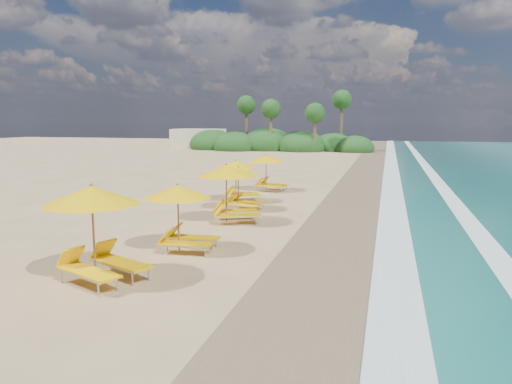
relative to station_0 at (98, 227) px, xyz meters
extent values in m
plane|color=tan|center=(1.95, 8.32, -1.42)|extent=(160.00, 160.00, 0.00)
cube|color=#7E6A4B|center=(5.95, 8.32, -1.42)|extent=(4.00, 160.00, 0.01)
cube|color=white|center=(7.45, 8.32, -1.39)|extent=(1.20, 160.00, 0.01)
cube|color=white|center=(10.45, 8.32, -1.40)|extent=(0.80, 160.00, 0.01)
cylinder|color=olive|center=(-0.18, 0.08, -0.21)|extent=(0.06, 0.06, 2.43)
cone|color=#FFC505|center=(-0.18, 0.08, 0.80)|extent=(3.27, 3.27, 0.49)
sphere|color=olive|center=(-0.18, 0.08, 1.07)|extent=(0.09, 0.09, 0.09)
cylinder|color=olive|center=(0.78, 3.23, -0.38)|extent=(0.05, 0.05, 2.08)
cone|color=#FFC505|center=(0.78, 3.23, 0.48)|extent=(2.29, 2.29, 0.42)
sphere|color=olive|center=(0.78, 3.23, 0.71)|extent=(0.07, 0.07, 0.07)
cylinder|color=olive|center=(0.88, 7.69, -0.27)|extent=(0.06, 0.06, 2.31)
cone|color=#FFC505|center=(0.88, 7.69, 0.69)|extent=(3.09, 3.09, 0.46)
sphere|color=olive|center=(0.88, 7.69, 0.95)|extent=(0.08, 0.08, 0.08)
cylinder|color=olive|center=(0.48, 10.55, -0.45)|extent=(0.05, 0.05, 1.94)
cone|color=#FFC505|center=(0.48, 10.55, 0.36)|extent=(2.39, 2.39, 0.39)
sphere|color=olive|center=(0.48, 10.55, 0.57)|extent=(0.07, 0.07, 0.07)
cylinder|color=olive|center=(-0.31, 12.67, -0.39)|extent=(0.05, 0.05, 2.06)
cone|color=#FFC505|center=(-0.31, 12.67, 0.46)|extent=(2.85, 2.85, 0.41)
sphere|color=olive|center=(-0.31, 12.67, 0.70)|extent=(0.07, 0.07, 0.07)
cylinder|color=olive|center=(0.25, 16.78, -0.38)|extent=(0.05, 0.05, 2.08)
cone|color=#FFC505|center=(0.25, 16.78, 0.48)|extent=(2.45, 2.45, 0.42)
sphere|color=olive|center=(0.25, 16.78, 0.71)|extent=(0.07, 0.07, 0.07)
ellipsoid|color=#163D14|center=(-4.05, 53.32, -0.80)|extent=(6.40, 6.40, 4.16)
ellipsoid|color=#163D14|center=(-9.05, 54.32, -0.72)|extent=(7.20, 7.20, 4.68)
ellipsoid|color=#163D14|center=(-13.05, 52.32, -0.84)|extent=(6.00, 6.00, 3.90)
ellipsoid|color=#163D14|center=(-0.05, 55.32, -0.88)|extent=(5.60, 5.60, 3.64)
ellipsoid|color=#163D14|center=(-17.05, 54.32, -0.78)|extent=(6.60, 6.60, 4.29)
ellipsoid|color=#163D14|center=(2.95, 53.32, -0.93)|extent=(5.00, 5.00, 3.25)
cylinder|color=brown|center=(-2.05, 51.32, 1.08)|extent=(0.36, 0.36, 5.00)
sphere|color=#163D14|center=(-2.05, 51.32, 3.58)|extent=(2.60, 2.60, 2.60)
cylinder|color=brown|center=(-8.05, 52.32, 1.38)|extent=(0.36, 0.36, 5.60)
sphere|color=#163D14|center=(-8.05, 52.32, 4.18)|extent=(2.60, 2.60, 2.60)
cylinder|color=brown|center=(-12.05, 54.32, 1.68)|extent=(0.36, 0.36, 6.20)
sphere|color=#163D14|center=(-12.05, 54.32, 4.78)|extent=(2.60, 2.60, 2.60)
cylinder|color=brown|center=(0.95, 55.32, 1.98)|extent=(0.36, 0.36, 6.80)
sphere|color=#163D14|center=(0.95, 55.32, 5.38)|extent=(2.60, 2.60, 2.60)
cube|color=beige|center=(-20.05, 56.32, -0.02)|extent=(7.00, 5.00, 2.80)
camera|label=1|loc=(7.14, -10.62, 2.72)|focal=33.86mm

